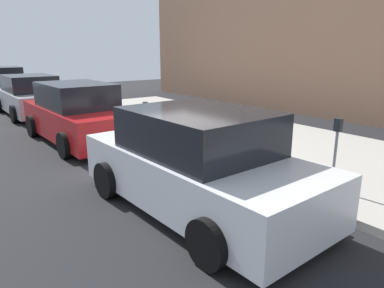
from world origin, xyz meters
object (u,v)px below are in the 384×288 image
(suitcase_teal_2, at_px, (237,151))
(suitcase_maroon_6, at_px, (188,133))
(suitcase_red_5, at_px, (196,137))
(parking_meter, at_px, (336,144))
(suitcase_silver_0, at_px, (274,160))
(suitcase_black_1, at_px, (255,150))
(parked_car_charcoal_3, at_px, (5,85))
(suitcase_navy_4, at_px, (213,137))
(suitcase_olive_3, at_px, (226,145))
(parked_car_silver_2, at_px, (31,96))
(parked_car_white_0, at_px, (198,164))
(suitcase_silver_7, at_px, (178,130))
(bollard_post, at_px, (146,117))
(parked_car_red_1, at_px, (77,115))
(fire_hydrant, at_px, (162,121))

(suitcase_teal_2, height_order, suitcase_maroon_6, suitcase_maroon_6)
(suitcase_red_5, bearing_deg, suitcase_maroon_6, -13.32)
(suitcase_teal_2, bearing_deg, parking_meter, -172.50)
(suitcase_silver_0, bearing_deg, parking_meter, -170.50)
(suitcase_black_1, distance_m, suitcase_maroon_6, 2.35)
(suitcase_teal_2, height_order, parked_car_charcoal_3, parked_car_charcoal_3)
(suitcase_black_1, bearing_deg, suitcase_silver_0, -177.73)
(suitcase_silver_0, relative_size, suitcase_black_1, 0.79)
(suitcase_navy_4, bearing_deg, suitcase_silver_0, 179.87)
(suitcase_olive_3, bearing_deg, parked_car_silver_2, 11.99)
(suitcase_red_5, relative_size, parking_meter, 0.66)
(suitcase_red_5, xyz_separation_m, suitcase_maroon_6, (0.49, -0.12, -0.01))
(suitcase_navy_4, xyz_separation_m, suitcase_maroon_6, (0.98, 0.02, -0.07))
(suitcase_navy_4, xyz_separation_m, suitcase_red_5, (0.49, 0.14, -0.06))
(suitcase_silver_0, bearing_deg, parked_car_charcoal_3, 7.00)
(suitcase_black_1, height_order, parked_car_white_0, parked_car_white_0)
(parked_car_white_0, bearing_deg, parked_car_silver_2, 0.00)
(suitcase_silver_7, relative_size, bollard_post, 0.68)
(suitcase_navy_4, relative_size, suitcase_silver_7, 1.59)
(suitcase_olive_3, height_order, parked_car_charcoal_3, parked_car_charcoal_3)
(suitcase_red_5, height_order, parked_car_charcoal_3, parked_car_charcoal_3)
(suitcase_silver_0, xyz_separation_m, parking_meter, (-1.15, -0.19, 0.53))
(bollard_post, xyz_separation_m, parked_car_charcoal_3, (11.43, 1.77, 0.19))
(suitcase_olive_3, relative_size, parked_car_charcoal_3, 0.18)
(suitcase_maroon_6, bearing_deg, parked_car_red_1, 37.58)
(suitcase_black_1, relative_size, suitcase_teal_2, 1.66)
(suitcase_black_1, bearing_deg, suitcase_teal_2, 8.20)
(suitcase_silver_7, relative_size, parked_car_red_1, 0.14)
(fire_hydrant, bearing_deg, parked_car_red_1, 53.88)
(suitcase_black_1, xyz_separation_m, parking_meter, (-1.66, -0.21, 0.44))
(suitcase_olive_3, distance_m, fire_hydrant, 2.60)
(suitcase_silver_0, height_order, parked_car_white_0, parked_car_white_0)
(suitcase_navy_4, height_order, suitcase_maroon_6, suitcase_navy_4)
(suitcase_black_1, bearing_deg, suitcase_silver_7, -0.38)
(fire_hydrant, bearing_deg, suitcase_silver_7, -175.23)
(suitcase_red_5, relative_size, parked_car_white_0, 0.19)
(parked_car_silver_2, bearing_deg, suitcase_teal_2, -169.02)
(suitcase_black_1, distance_m, fire_hydrant, 3.50)
(suitcase_black_1, bearing_deg, fire_hydrant, 0.62)
(suitcase_teal_2, height_order, parked_car_red_1, parked_car_red_1)
(fire_hydrant, distance_m, bollard_post, 0.70)
(suitcase_red_5, height_order, fire_hydrant, fire_hydrant)
(bollard_post, bearing_deg, parking_meter, -176.08)
(suitcase_maroon_6, relative_size, parked_car_charcoal_3, 0.20)
(bollard_post, relative_size, parked_car_white_0, 0.21)
(suitcase_teal_2, height_order, suitcase_navy_4, suitcase_navy_4)
(parked_car_red_1, relative_size, parked_car_silver_2, 1.02)
(parking_meter, bearing_deg, suitcase_olive_3, 4.29)
(suitcase_black_1, xyz_separation_m, suitcase_teal_2, (0.46, 0.07, -0.12))
(suitcase_teal_2, relative_size, suitcase_silver_7, 0.97)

